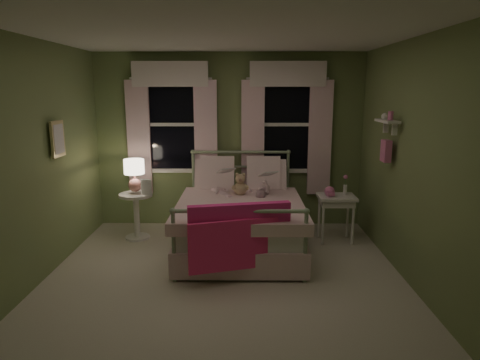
{
  "coord_description": "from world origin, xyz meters",
  "views": [
    {
      "loc": [
        0.2,
        -4.33,
        2.06
      ],
      "look_at": [
        0.17,
        0.67,
        1.0
      ],
      "focal_mm": 32.0,
      "sensor_mm": 36.0,
      "label": 1
    }
  ],
  "objects_px": {
    "child_left": "(220,174)",
    "child_right": "(261,174)",
    "nightstand_left": "(136,210)",
    "nightstand_right": "(336,203)",
    "table_lamp": "(134,172)",
    "bed": "(240,220)",
    "teddy_bear": "(240,186)"
  },
  "relations": [
    {
      "from": "child_left",
      "to": "child_right",
      "type": "distance_m",
      "value": 0.56
    },
    {
      "from": "nightstand_left",
      "to": "nightstand_right",
      "type": "bearing_deg",
      "value": -2.15
    },
    {
      "from": "child_right",
      "to": "table_lamp",
      "type": "relative_size",
      "value": 1.55
    },
    {
      "from": "bed",
      "to": "child_left",
      "type": "bearing_deg",
      "value": 123.6
    },
    {
      "from": "teddy_bear",
      "to": "nightstand_left",
      "type": "distance_m",
      "value": 1.51
    },
    {
      "from": "child_right",
      "to": "nightstand_left",
      "type": "height_order",
      "value": "child_right"
    },
    {
      "from": "table_lamp",
      "to": "child_left",
      "type": "bearing_deg",
      "value": 1.87
    },
    {
      "from": "child_left",
      "to": "nightstand_left",
      "type": "xyz_separation_m",
      "value": [
        -1.17,
        -0.04,
        -0.5
      ]
    },
    {
      "from": "bed",
      "to": "nightstand_right",
      "type": "xyz_separation_m",
      "value": [
        1.31,
        0.28,
        0.17
      ]
    },
    {
      "from": "nightstand_right",
      "to": "child_right",
      "type": "bearing_deg",
      "value": 172.15
    },
    {
      "from": "child_left",
      "to": "nightstand_right",
      "type": "height_order",
      "value": "child_left"
    },
    {
      "from": "child_right",
      "to": "teddy_bear",
      "type": "bearing_deg",
      "value": 35.13
    },
    {
      "from": "child_right",
      "to": "nightstand_left",
      "type": "relative_size",
      "value": 1.08
    },
    {
      "from": "child_right",
      "to": "teddy_bear",
      "type": "height_order",
      "value": "child_right"
    },
    {
      "from": "bed",
      "to": "teddy_bear",
      "type": "distance_m",
      "value": 0.49
    },
    {
      "from": "nightstand_left",
      "to": "child_left",
      "type": "bearing_deg",
      "value": 1.87
    },
    {
      "from": "nightstand_left",
      "to": "nightstand_right",
      "type": "height_order",
      "value": "same"
    },
    {
      "from": "nightstand_right",
      "to": "nightstand_left",
      "type": "bearing_deg",
      "value": 177.85
    },
    {
      "from": "child_left",
      "to": "teddy_bear",
      "type": "xyz_separation_m",
      "value": [
        0.28,
        -0.16,
        -0.13
      ]
    },
    {
      "from": "bed",
      "to": "table_lamp",
      "type": "relative_size",
      "value": 4.5
    },
    {
      "from": "child_left",
      "to": "nightstand_left",
      "type": "relative_size",
      "value": 1.08
    },
    {
      "from": "child_left",
      "to": "nightstand_right",
      "type": "distance_m",
      "value": 1.64
    },
    {
      "from": "teddy_bear",
      "to": "table_lamp",
      "type": "height_order",
      "value": "table_lamp"
    },
    {
      "from": "child_left",
      "to": "teddy_bear",
      "type": "distance_m",
      "value": 0.35
    },
    {
      "from": "bed",
      "to": "child_left",
      "type": "xyz_separation_m",
      "value": [
        -0.28,
        0.42,
        0.54
      ]
    },
    {
      "from": "bed",
      "to": "table_lamp",
      "type": "xyz_separation_m",
      "value": [
        -1.45,
        0.38,
        0.57
      ]
    },
    {
      "from": "bed",
      "to": "nightstand_left",
      "type": "bearing_deg",
      "value": 165.25
    },
    {
      "from": "teddy_bear",
      "to": "child_left",
      "type": "bearing_deg",
      "value": 150.5
    },
    {
      "from": "bed",
      "to": "teddy_bear",
      "type": "relative_size",
      "value": 6.52
    },
    {
      "from": "child_right",
      "to": "nightstand_right",
      "type": "xyz_separation_m",
      "value": [
        1.03,
        -0.14,
        -0.37
      ]
    },
    {
      "from": "nightstand_left",
      "to": "bed",
      "type": "bearing_deg",
      "value": -14.75
    },
    {
      "from": "teddy_bear",
      "to": "nightstand_left",
      "type": "bearing_deg",
      "value": 175.28
    }
  ]
}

